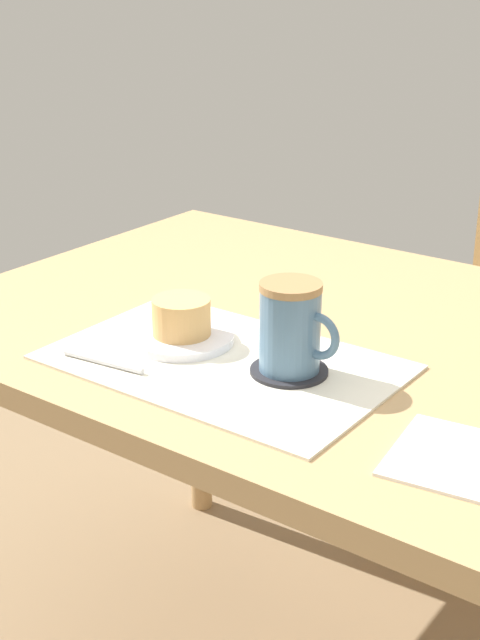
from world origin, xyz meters
TOP-DOWN VIEW (x-y plane):
  - dining_table at (0.00, 0.00)m, footprint 1.08×0.82m
  - placemat at (-0.00, -0.19)m, footprint 0.46×0.30m
  - pastry_plate at (-0.09, -0.17)m, footprint 0.15×0.15m
  - pastry at (-0.09, -0.17)m, footprint 0.08×0.08m
  - coffee_coaster at (0.09, -0.17)m, footprint 0.10×0.10m
  - coffee_mug at (0.09, -0.17)m, footprint 0.11×0.08m
  - teaspoon at (-0.12, -0.30)m, footprint 0.13×0.02m
  - paper_napkin at (0.36, -0.24)m, footprint 0.17×0.17m

SIDE VIEW (x-z plane):
  - dining_table at x=0.00m, z-range 0.28..0.99m
  - placemat at x=0.00m, z-range 0.71..0.71m
  - paper_napkin at x=0.36m, z-range 0.71..0.71m
  - coffee_coaster at x=0.09m, z-range 0.71..0.72m
  - teaspoon at x=-0.12m, z-range 0.71..0.72m
  - pastry_plate at x=-0.09m, z-range 0.71..0.73m
  - pastry at x=-0.09m, z-range 0.73..0.78m
  - coffee_mug at x=0.09m, z-range 0.72..0.84m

